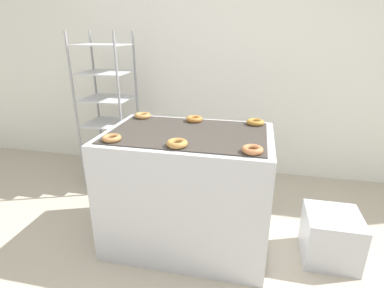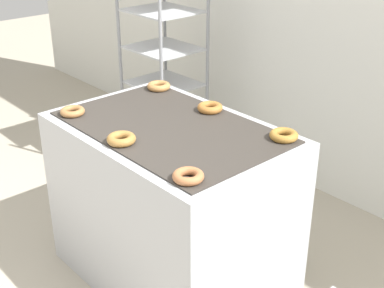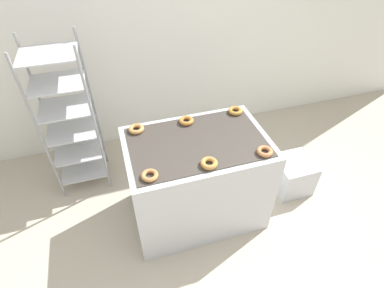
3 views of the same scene
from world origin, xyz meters
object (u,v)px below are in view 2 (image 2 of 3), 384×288
Objects in this scene: fryer_machine at (171,206)px; donut_near_center at (122,139)px; baking_rack_cart at (164,66)px; donut_near_right at (188,176)px; donut_far_right at (284,135)px; donut_far_left at (159,86)px; donut_far_center at (210,108)px; donut_near_left at (72,111)px.

fryer_machine is 0.58m from donut_near_center.
baking_rack_cart is 1.56m from donut_near_center.
donut_far_right reaches higher than donut_near_right.
donut_far_left reaches higher than donut_near_right.
donut_near_center is at bearing -88.58° from donut_far_center.
donut_far_center is (-0.01, 0.59, -0.00)m from donut_near_center.
donut_near_right is (0.94, -0.01, 0.00)m from donut_near_left.
fryer_machine is at bearing -147.42° from donut_far_right.
donut_far_left is at bearing 178.51° from donut_far_center.
donut_far_center is at bearing 52.02° from donut_near_left.
fryer_machine is 8.97× the size of donut_far_right.
donut_near_left is 0.94× the size of donut_far_right.
donut_near_right is 0.76m from donut_far_center.
donut_far_left is (0.60, -0.52, 0.13)m from baking_rack_cart.
donut_far_left is at bearing -41.00° from baking_rack_cart.
donut_far_right is at bearing -18.47° from baking_rack_cart.
donut_far_right is (0.94, 0.59, 0.00)m from donut_near_left.
donut_near_right is 1.12m from donut_far_left.
donut_near_center is 0.47m from donut_near_right.
donut_near_center is at bearing 179.79° from donut_near_right.
donut_near_center reaches higher than fryer_machine.
donut_far_left and donut_far_right have the same top height.
donut_near_right is 0.95× the size of donut_far_left.
donut_near_center reaches higher than donut_near_right.
donut_far_center is (0.46, -0.01, 0.00)m from donut_far_left.
donut_near_center is (0.00, -0.30, 0.49)m from fryer_machine.
donut_near_left is 0.94m from donut_near_right.
fryer_machine is 0.75× the size of baking_rack_cart.
donut_far_center is (0.45, 0.58, 0.00)m from donut_near_left.
donut_far_right is at bearing 0.31° from donut_far_left.
donut_far_right is (1.55, -0.52, 0.13)m from baking_rack_cart.
donut_near_center reaches higher than donut_far_right.
baking_rack_cart is 12.04× the size of donut_far_center.
donut_far_right is (0.48, 0.60, -0.00)m from donut_near_center.
donut_far_right reaches higher than donut_near_left.
donut_near_left is at bearing -61.36° from baking_rack_cart.
donut_far_right is (0.49, 0.02, -0.00)m from donut_far_center.
donut_near_left is 1.12m from donut_far_right.
donut_near_left is at bearing -147.81° from donut_far_right.
baking_rack_cart reaches higher than donut_near_left.
donut_far_right is (0.00, 0.61, 0.00)m from donut_near_right.
fryer_machine is 8.94× the size of donut_far_left.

